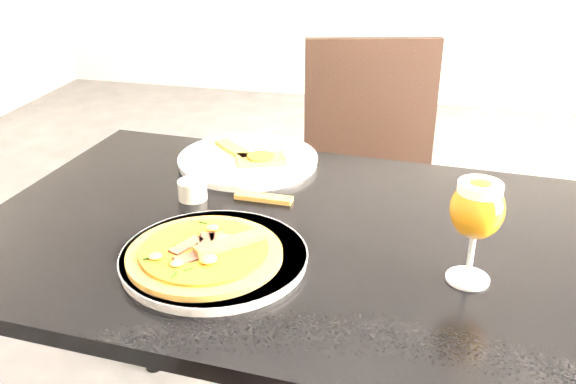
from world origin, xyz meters
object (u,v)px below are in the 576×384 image
(chair_far, at_px, (373,184))
(beer_glass, at_px, (477,210))
(pizza, at_px, (205,253))
(dining_table, at_px, (290,269))

(chair_far, relative_size, beer_glass, 5.18)
(chair_far, distance_m, pizza, 0.97)
(chair_far, bearing_deg, beer_glass, -89.27)
(chair_far, relative_size, pizza, 3.51)
(beer_glass, bearing_deg, pizza, -172.04)
(dining_table, bearing_deg, pizza, -121.01)
(dining_table, height_order, beer_glass, beer_glass)
(chair_far, xyz_separation_m, pizza, (-0.19, -0.92, 0.26))
(dining_table, bearing_deg, beer_glass, -13.83)
(dining_table, xyz_separation_m, beer_glass, (0.33, -0.10, 0.22))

